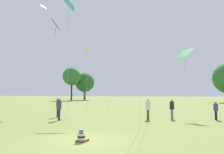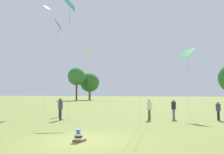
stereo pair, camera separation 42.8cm
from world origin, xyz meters
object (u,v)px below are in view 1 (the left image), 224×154
object	(u,v)px
person_standing_3	(216,109)
kite_1	(43,13)
kite_6	(185,54)
person_standing_0	(148,107)
person_standing_1	(58,106)
kite_3	(69,6)
kite_8	(55,26)
distant_tree_2	(85,82)
kite_4	(87,53)
seated_toddler	(82,137)
distant_tree_1	(72,76)
person_standing_4	(59,107)
person_standing_2	(172,107)

from	to	relation	value
person_standing_3	kite_1	size ratio (longest dim) A/B	0.11
kite_6	person_standing_3	bearing A→B (deg)	45.76
person_standing_0	person_standing_1	distance (m)	8.22
kite_3	kite_8	distance (m)	9.41
person_standing_3	distant_tree_2	bearing A→B (deg)	-57.50
person_standing_0	kite_4	size ratio (longest dim) A/B	0.23
seated_toddler	distant_tree_2	xyz separation A→B (m)	(-24.07, 57.98, 5.60)
kite_6	distant_tree_1	bearing A→B (deg)	-139.39
person_standing_3	kite_8	xyz separation A→B (m)	(-16.86, 3.04, 9.40)
seated_toddler	kite_3	xyz separation A→B (m)	(-3.84, 6.07, 8.95)
distant_tree_1	distant_tree_2	world-z (taller)	distant_tree_1
person_standing_3	distant_tree_1	bearing A→B (deg)	-52.33
distant_tree_2	person_standing_0	bearing A→B (deg)	-61.88
distant_tree_2	kite_8	bearing A→B (deg)	-71.71
person_standing_3	person_standing_1	bearing A→B (deg)	6.24
person_standing_3	person_standing_4	bearing A→B (deg)	16.14
person_standing_2	person_standing_3	distance (m)	3.53
person_standing_4	kite_6	distance (m)	12.84
person_standing_0	person_standing_2	distance (m)	2.21
kite_1	kite_8	distance (m)	5.11
person_standing_2	person_standing_3	xyz separation A→B (m)	(3.51, 0.32, -0.10)
person_standing_2	kite_8	xyz separation A→B (m)	(-13.35, 3.35, 9.30)
seated_toddler	kite_6	xyz separation A→B (m)	(5.26, 12.86, 5.77)
person_standing_3	distant_tree_1	xyz separation A→B (m)	(-33.48, 41.64, 6.52)
person_standing_4	kite_3	distance (m)	8.18
kite_6	kite_8	distance (m)	15.29
kite_3	kite_6	xyz separation A→B (m)	(9.10, 6.79, -3.18)
person_standing_3	person_standing_0	bearing A→B (deg)	13.10
person_standing_0	seated_toddler	bearing A→B (deg)	34.16
distant_tree_2	distant_tree_1	bearing A→B (deg)	-108.50
person_standing_4	person_standing_1	bearing A→B (deg)	77.63
kite_3	kite_6	size ratio (longest dim) A/B	1.50
kite_4	kite_6	size ratio (longest dim) A/B	1.13
person_standing_2	distant_tree_2	size ratio (longest dim) A/B	0.19
person_standing_2	person_standing_4	xyz separation A→B (m)	(-8.84, -3.52, 0.08)
kite_4	person_standing_0	bearing A→B (deg)	63.20
person_standing_2	distant_tree_1	size ratio (longest dim) A/B	0.17
kite_6	kite_4	bearing A→B (deg)	-92.28
distant_tree_1	kite_4	bearing A→B (deg)	-61.75
person_standing_1	kite_4	distance (m)	7.58
person_standing_4	kite_1	xyz separation A→B (m)	(-7.90, 9.37, 12.11)
seated_toddler	kite_4	size ratio (longest dim) A/B	0.08
seated_toddler	distant_tree_2	distance (m)	63.03
kite_1	distant_tree_2	distance (m)	44.01
kite_1	kite_4	size ratio (longest dim) A/B	1.93
person_standing_1	kite_3	xyz separation A→B (m)	(2.35, -2.71, 8.11)
kite_6	person_standing_2	bearing A→B (deg)	-24.25
person_standing_1	kite_6	world-z (taller)	kite_6
kite_4	distant_tree_1	distance (m)	43.72
person_standing_3	person_standing_2	bearing A→B (deg)	4.03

